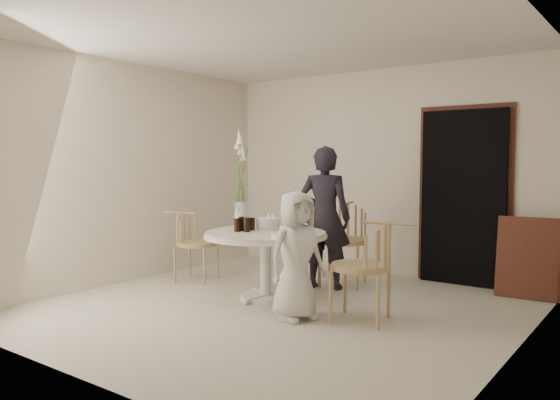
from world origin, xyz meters
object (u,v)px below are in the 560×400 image
Objects in this scene: girl at (325,218)px; flower_vase at (241,189)px; table at (266,242)px; chair_right at (375,257)px; chair_left at (188,236)px; boy at (297,255)px; birthday_cake at (268,224)px; chair_far at (346,231)px.

flower_vase is (-0.77, -0.60, 0.34)m from girl.
flower_vase is at bearing 159.47° from table.
girl is at bearing -142.23° from chair_right.
girl is 1.46× the size of flower_vase.
flower_vase is (-0.52, 0.19, 0.55)m from table.
boy reaches higher than chair_left.
chair_right is 1.98m from flower_vase.
table is at bearing -20.53° from flower_vase.
birthday_cake is (-0.37, -0.61, -0.04)m from girl.
birthday_cake is at bearing 72.36° from boy.
chair_left is (-2.72, 0.28, -0.05)m from chair_right.
chair_far is at bearing -154.09° from chair_right.
chair_right is 1.45m from girl.
chair_right is 0.78× the size of boy.
birthday_cake is 0.23× the size of flower_vase.
boy is (2.07, -0.60, 0.05)m from chair_left.
flower_vase is (-0.41, 0.01, 0.38)m from birthday_cake.
chair_left is at bearing 93.59° from boy.
chair_far is 1.71m from chair_right.
boy is (-0.65, -0.32, -0.01)m from chair_right.
boy reaches higher than chair_far.
flower_vase reaches higher than chair_left.
flower_vase reaches higher than girl.
chair_far reaches higher than table.
birthday_cake is (-0.11, 0.18, 0.18)m from table.
chair_right is at bearing -68.17° from chair_far.
birthday_cake reaches higher than table.
chair_far is 1.12m from birthday_cake.
chair_right reaches higher than table.
chair_left is 3.31× the size of birthday_cake.
birthday_cake reaches higher than chair_left.
chair_left is 0.71× the size of boy.
chair_left is at bearing 4.02° from girl.
chair_far reaches higher than chair_right.
boy reaches higher than table.
birthday_cake is at bearing -128.23° from chair_far.
chair_right is at bearing -113.98° from chair_left.
flower_vase is at bearing 82.35° from boy.
chair_left is 0.76× the size of flower_vase.
chair_left is at bearing -177.51° from flower_vase.
chair_left is (-1.66, -1.06, -0.08)m from chair_far.
chair_left is at bearing -178.82° from birthday_cake.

